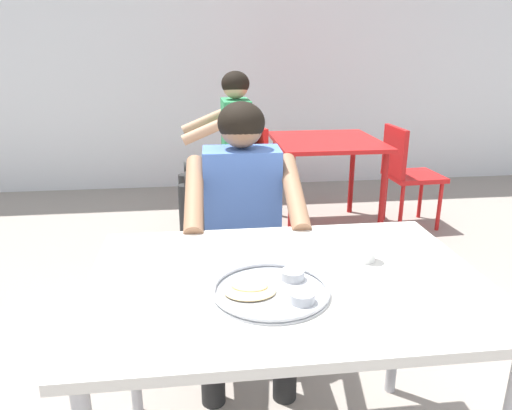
{
  "coord_description": "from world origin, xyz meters",
  "views": [
    {
      "loc": [
        -0.31,
        -1.21,
        1.43
      ],
      "look_at": [
        -0.13,
        0.32,
        0.91
      ],
      "focal_mm": 33.77,
      "sensor_mm": 36.0,
      "label": 1
    }
  ],
  "objects_px": {
    "chair_foreground": "(241,243)",
    "table_background_red": "(326,151)",
    "drinking_cup": "(365,247)",
    "patron_background": "(224,141)",
    "thali_tray": "(272,289)",
    "chair_red_left": "(245,173)",
    "diner_foreground": "(243,215)",
    "chair_red_right": "(406,170)",
    "table_foreground": "(286,299)"
  },
  "relations": [
    {
      "from": "chair_foreground",
      "to": "patron_background",
      "type": "bearing_deg",
      "value": 89.72
    },
    {
      "from": "chair_foreground",
      "to": "chair_red_left",
      "type": "relative_size",
      "value": 0.99
    },
    {
      "from": "drinking_cup",
      "to": "diner_foreground",
      "type": "distance_m",
      "value": 0.69
    },
    {
      "from": "drinking_cup",
      "to": "patron_background",
      "type": "bearing_deg",
      "value": 98.46
    },
    {
      "from": "chair_red_right",
      "to": "patron_background",
      "type": "distance_m",
      "value": 1.47
    },
    {
      "from": "chair_foreground",
      "to": "chair_red_left",
      "type": "height_order",
      "value": "chair_red_left"
    },
    {
      "from": "thali_tray",
      "to": "chair_red_left",
      "type": "distance_m",
      "value": 2.38
    },
    {
      "from": "thali_tray",
      "to": "patron_background",
      "type": "relative_size",
      "value": 0.27
    },
    {
      "from": "drinking_cup",
      "to": "table_background_red",
      "type": "height_order",
      "value": "drinking_cup"
    },
    {
      "from": "chair_foreground",
      "to": "diner_foreground",
      "type": "relative_size",
      "value": 0.7
    },
    {
      "from": "diner_foreground",
      "to": "chair_red_left",
      "type": "relative_size",
      "value": 1.41
    },
    {
      "from": "table_foreground",
      "to": "drinking_cup",
      "type": "relative_size",
      "value": 13.43
    },
    {
      "from": "chair_foreground",
      "to": "chair_red_left",
      "type": "bearing_deg",
      "value": 83.37
    },
    {
      "from": "chair_foreground",
      "to": "table_background_red",
      "type": "relative_size",
      "value": 0.99
    },
    {
      "from": "table_background_red",
      "to": "chair_red_right",
      "type": "relative_size",
      "value": 1.04
    },
    {
      "from": "chair_foreground",
      "to": "table_background_red",
      "type": "xyz_separation_m",
      "value": [
        0.8,
        1.39,
        0.15
      ]
    },
    {
      "from": "diner_foreground",
      "to": "table_background_red",
      "type": "relative_size",
      "value": 1.41
    },
    {
      "from": "thali_tray",
      "to": "table_background_red",
      "type": "distance_m",
      "value": 2.51
    },
    {
      "from": "table_foreground",
      "to": "chair_red_right",
      "type": "distance_m",
      "value": 2.68
    },
    {
      "from": "patron_background",
      "to": "chair_foreground",
      "type": "bearing_deg",
      "value": -90.28
    },
    {
      "from": "thali_tray",
      "to": "diner_foreground",
      "type": "xyz_separation_m",
      "value": [
        -0.01,
        0.77,
        -0.05
      ]
    },
    {
      "from": "table_background_red",
      "to": "diner_foreground",
      "type": "bearing_deg",
      "value": -116.45
    },
    {
      "from": "drinking_cup",
      "to": "chair_red_left",
      "type": "relative_size",
      "value": 0.1
    },
    {
      "from": "table_foreground",
      "to": "chair_red_left",
      "type": "distance_m",
      "value": 2.28
    },
    {
      "from": "chair_foreground",
      "to": "table_background_red",
      "type": "bearing_deg",
      "value": 60.2
    },
    {
      "from": "drinking_cup",
      "to": "diner_foreground",
      "type": "height_order",
      "value": "diner_foreground"
    },
    {
      "from": "thali_tray",
      "to": "chair_foreground",
      "type": "relative_size",
      "value": 0.4
    },
    {
      "from": "chair_red_left",
      "to": "table_foreground",
      "type": "bearing_deg",
      "value": -92.49
    },
    {
      "from": "table_foreground",
      "to": "chair_red_right",
      "type": "bearing_deg",
      "value": 58.58
    },
    {
      "from": "table_background_red",
      "to": "patron_background",
      "type": "bearing_deg",
      "value": -179.86
    },
    {
      "from": "thali_tray",
      "to": "chair_red_left",
      "type": "xyz_separation_m",
      "value": [
        0.16,
        2.36,
        -0.28
      ]
    },
    {
      "from": "diner_foreground",
      "to": "chair_red_right",
      "type": "relative_size",
      "value": 1.46
    },
    {
      "from": "chair_red_left",
      "to": "patron_background",
      "type": "height_order",
      "value": "patron_background"
    },
    {
      "from": "chair_foreground",
      "to": "diner_foreground",
      "type": "xyz_separation_m",
      "value": [
        -0.01,
        -0.22,
        0.22
      ]
    },
    {
      "from": "thali_tray",
      "to": "chair_red_right",
      "type": "relative_size",
      "value": 0.41
    },
    {
      "from": "diner_foreground",
      "to": "chair_red_left",
      "type": "distance_m",
      "value": 1.61
    },
    {
      "from": "chair_red_right",
      "to": "patron_background",
      "type": "xyz_separation_m",
      "value": [
        -1.45,
        0.01,
        0.27
      ]
    },
    {
      "from": "diner_foreground",
      "to": "chair_red_left",
      "type": "xyz_separation_m",
      "value": [
        0.16,
        1.59,
        -0.23
      ]
    },
    {
      "from": "chair_red_left",
      "to": "drinking_cup",
      "type": "bearing_deg",
      "value": -85.41
    },
    {
      "from": "table_foreground",
      "to": "drinking_cup",
      "type": "xyz_separation_m",
      "value": [
        0.27,
        0.09,
        0.12
      ]
    },
    {
      "from": "table_foreground",
      "to": "chair_red_left",
      "type": "relative_size",
      "value": 1.4
    },
    {
      "from": "thali_tray",
      "to": "chair_foreground",
      "type": "distance_m",
      "value": 1.03
    },
    {
      "from": "table_foreground",
      "to": "chair_red_right",
      "type": "xyz_separation_m",
      "value": [
        1.39,
        2.28,
        -0.21
      ]
    },
    {
      "from": "table_foreground",
      "to": "chair_red_right",
      "type": "relative_size",
      "value": 1.45
    },
    {
      "from": "table_background_red",
      "to": "chair_red_left",
      "type": "distance_m",
      "value": 0.65
    },
    {
      "from": "chair_red_left",
      "to": "table_background_red",
      "type": "bearing_deg",
      "value": 1.84
    },
    {
      "from": "chair_red_left",
      "to": "chair_foreground",
      "type": "bearing_deg",
      "value": -96.63
    },
    {
      "from": "chair_red_left",
      "to": "chair_red_right",
      "type": "distance_m",
      "value": 1.3
    },
    {
      "from": "chair_foreground",
      "to": "diner_foreground",
      "type": "bearing_deg",
      "value": -91.47
    },
    {
      "from": "drinking_cup",
      "to": "table_foreground",
      "type": "bearing_deg",
      "value": -162.11
    }
  ]
}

